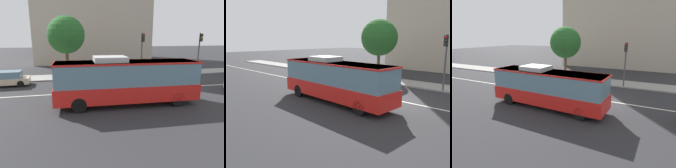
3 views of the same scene
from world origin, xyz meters
The scene contains 8 objects.
ground_plane centered at (0.00, 0.00, 0.00)m, with size 160.00×160.00×0.00m, color #28282B.
sidewalk_kerb centered at (0.00, 7.09, 0.07)m, with size 80.00×3.28×0.14m, color gray.
lane_centre_line centered at (0.00, 0.00, 0.01)m, with size 76.00×0.16×0.01m, color silver.
transit_bus centered at (-3.50, -3.65, 1.81)m, with size 10.09×2.89×3.46m.
sedan_beige centered at (-13.48, 4.12, 0.72)m, with size 4.57×1.99×1.46m.
traffic_light_near_corner centered at (1.18, 5.61, 3.56)m, with size 0.33×0.62×5.20m.
street_tree_kerbside_left centered at (-7.52, 7.91, 4.95)m, with size 4.41×4.41×7.18m.
office_block_background centered at (-2.58, 26.29, 11.90)m, with size 20.86×16.96×23.80m.
Camera 3 is at (4.37, -16.45, 5.92)m, focal length 29.89 mm.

